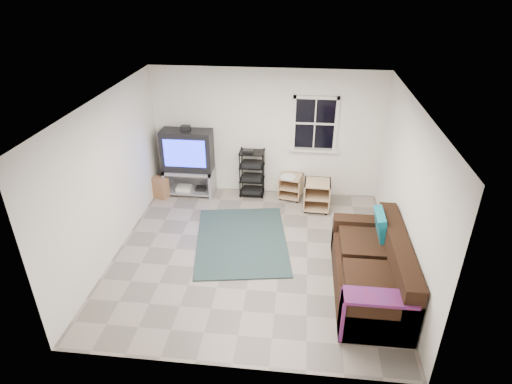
# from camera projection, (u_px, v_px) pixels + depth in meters

# --- Properties ---
(room) EXTENTS (4.60, 4.62, 4.60)m
(room) POSITION_uv_depth(u_px,v_px,m) (315.00, 127.00, 8.38)
(room) COLOR gray
(room) RESTS_ON ground
(tv_unit) EXTENTS (1.02, 0.51, 1.50)m
(tv_unit) POSITION_uv_depth(u_px,v_px,m) (188.00, 157.00, 8.72)
(tv_unit) COLOR #97979F
(tv_unit) RESTS_ON ground
(av_rack) EXTENTS (0.50, 0.37, 1.01)m
(av_rack) POSITION_uv_depth(u_px,v_px,m) (252.00, 176.00, 8.84)
(av_rack) COLOR black
(av_rack) RESTS_ON ground
(side_table_left) EXTENTS (0.52, 0.52, 0.59)m
(side_table_left) POSITION_uv_depth(u_px,v_px,m) (317.00, 194.00, 8.40)
(side_table_left) COLOR tan
(side_table_left) RESTS_ON ground
(side_table_right) EXTENTS (0.52, 0.52, 0.51)m
(side_table_right) POSITION_uv_depth(u_px,v_px,m) (291.00, 185.00, 8.82)
(side_table_right) COLOR tan
(side_table_right) RESTS_ON ground
(sofa) EXTENTS (0.97, 2.19, 1.00)m
(sofa) POSITION_uv_depth(u_px,v_px,m) (373.00, 271.00, 6.22)
(sofa) COLOR black
(sofa) RESTS_ON ground
(shag_rug) EXTENTS (1.88, 2.36, 0.03)m
(shag_rug) POSITION_uv_depth(u_px,v_px,m) (242.00, 240.00, 7.52)
(shag_rug) COLOR #321F16
(shag_rug) RESTS_ON ground
(paper_bag) EXTENTS (0.36, 0.30, 0.44)m
(paper_bag) POSITION_uv_depth(u_px,v_px,m) (160.00, 188.00, 8.83)
(paper_bag) COLOR #916141
(paper_bag) RESTS_ON ground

